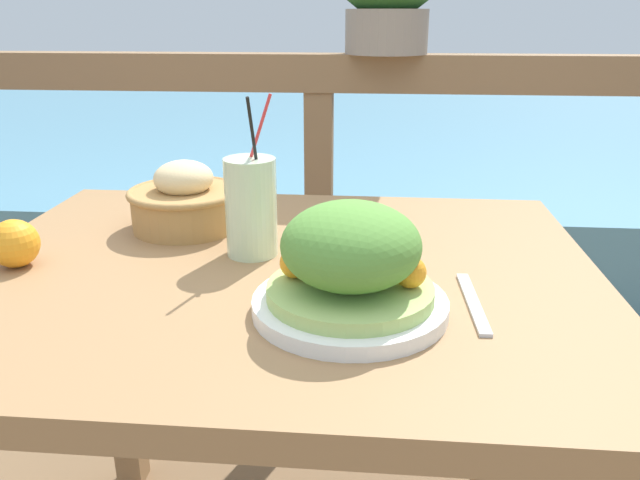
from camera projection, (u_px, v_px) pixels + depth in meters
name	position (u px, v px, depth m)	size (l,w,h in m)	color
patio_table	(278.00, 329.00, 0.98)	(0.96, 0.78, 0.72)	#997047
railing_fence	(319.00, 150.00, 1.60)	(2.80, 0.08, 0.98)	brown
sea_backdrop	(353.00, 154.00, 4.13)	(12.00, 4.00, 0.39)	#568EA8
salad_plate	(351.00, 267.00, 0.77)	(0.25, 0.25, 0.14)	white
drink_glass	(251.00, 207.00, 0.96)	(0.08, 0.08, 0.25)	beige
bread_basket	(185.00, 201.00, 1.09)	(0.20, 0.20, 0.12)	#AD7F47
fork	(473.00, 302.00, 0.81)	(0.02, 0.18, 0.00)	silver
orange_near_basket	(348.00, 224.00, 1.01)	(0.07, 0.07, 0.07)	orange
orange_near_glass	(14.00, 243.00, 0.93)	(0.07, 0.07, 0.07)	orange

